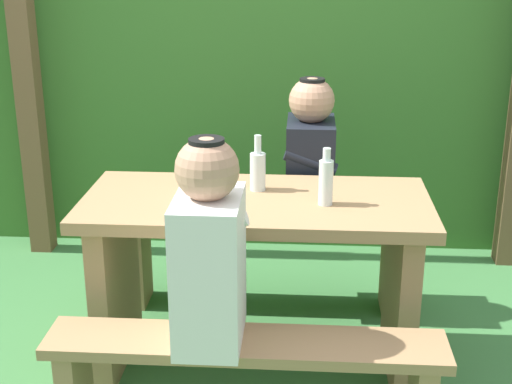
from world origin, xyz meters
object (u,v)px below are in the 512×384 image
at_px(bench_far, 264,248).
at_px(person_white_shirt, 209,250).
at_px(bench_near, 245,370).
at_px(picnic_table, 256,255).
at_px(bottle_right, 258,169).
at_px(person_black_coat, 310,160).
at_px(drinking_glass, 188,186).
at_px(bottle_left, 326,181).

height_order(bench_far, person_white_shirt, person_white_shirt).
relative_size(bench_near, person_white_shirt, 1.95).
height_order(picnic_table, bottle_right, bottle_right).
height_order(person_black_coat, drinking_glass, person_black_coat).
height_order(bench_near, drinking_glass, drinking_glass).
bearing_deg(bench_far, bench_near, -90.00).
relative_size(person_black_coat, bottle_left, 3.15).
distance_m(bench_near, bottle_right, 0.84).
bearing_deg(bench_near, drinking_glass, 116.11).
xyz_separation_m(bench_far, person_white_shirt, (-0.12, -1.08, 0.45)).
bearing_deg(bottle_right, bench_far, 90.16).
relative_size(bench_far, person_black_coat, 1.95).
distance_m(person_black_coat, bottle_left, 0.60).
bearing_deg(bottle_left, picnic_table, 169.76).
xyz_separation_m(bench_far, drinking_glass, (-0.28, -0.51, 0.49)).
height_order(bench_near, bench_far, same).
relative_size(person_white_shirt, person_black_coat, 1.00).
xyz_separation_m(person_black_coat, bottle_right, (-0.22, -0.43, 0.08)).
bearing_deg(drinking_glass, bench_near, -63.89).
relative_size(picnic_table, person_white_shirt, 1.95).
height_order(bench_near, person_white_shirt, person_white_shirt).
bearing_deg(bench_far, picnic_table, -90.00).
xyz_separation_m(bottle_left, bottle_right, (-0.27, 0.16, -0.01)).
xyz_separation_m(person_black_coat, drinking_glass, (-0.50, -0.51, 0.03)).
bearing_deg(picnic_table, drinking_glass, 173.93).
relative_size(bench_far, drinking_glass, 18.56).
distance_m(bottle_left, bottle_right, 0.32).
height_order(picnic_table, bench_near, picnic_table).
relative_size(person_black_coat, drinking_glass, 9.54).
xyz_separation_m(bench_far, bottle_left, (0.28, -0.59, 0.55)).
distance_m(picnic_table, drinking_glass, 0.40).
height_order(bench_near, person_black_coat, person_black_coat).
bearing_deg(picnic_table, bottle_right, 89.34).
xyz_separation_m(bench_near, bottle_left, (0.28, 0.49, 0.55)).
relative_size(drinking_glass, bottle_right, 0.32).
relative_size(person_white_shirt, drinking_glass, 9.54).
bearing_deg(person_black_coat, bottle_right, -116.65).
bearing_deg(bench_far, bottle_left, -65.02).
height_order(picnic_table, bottle_left, bottle_left).
relative_size(picnic_table, bottle_right, 5.99).
bearing_deg(person_white_shirt, picnic_table, 77.47).
relative_size(person_black_coat, bottle_right, 3.08).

